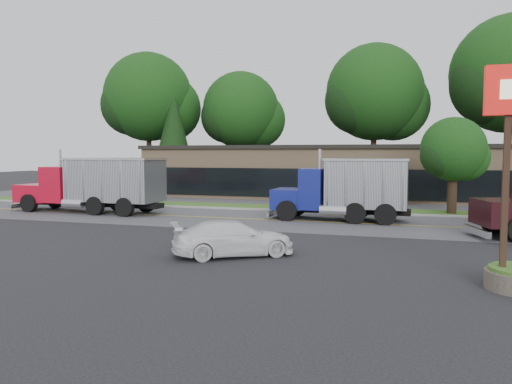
% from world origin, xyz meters
% --- Properties ---
extents(ground, '(140.00, 140.00, 0.00)m').
position_xyz_m(ground, '(0.00, 0.00, 0.00)').
color(ground, '#2D2D31').
rests_on(ground, ground).
extents(road, '(60.00, 8.00, 0.02)m').
position_xyz_m(road, '(0.00, 9.00, 0.00)').
color(road, slate).
rests_on(road, ground).
extents(center_line, '(60.00, 0.12, 0.01)m').
position_xyz_m(center_line, '(0.00, 9.00, 0.00)').
color(center_line, gold).
rests_on(center_line, ground).
extents(curb, '(60.00, 0.30, 0.12)m').
position_xyz_m(curb, '(0.00, 13.20, 0.00)').
color(curb, '#9E9E99').
rests_on(curb, ground).
extents(grass_verge, '(60.00, 3.40, 0.03)m').
position_xyz_m(grass_verge, '(0.00, 15.00, 0.00)').
color(grass_verge, '#396021').
rests_on(grass_verge, ground).
extents(far_parking, '(60.00, 7.00, 0.02)m').
position_xyz_m(far_parking, '(0.00, 20.00, 0.00)').
color(far_parking, slate).
rests_on(far_parking, ground).
extents(strip_mall, '(32.00, 12.00, 4.00)m').
position_xyz_m(strip_mall, '(2.00, 26.00, 2.00)').
color(strip_mall, tan).
rests_on(strip_mall, ground).
extents(tree_far_a, '(10.24, 9.64, 14.60)m').
position_xyz_m(tree_far_a, '(-19.84, 32.12, 9.32)').
color(tree_far_a, '#382619').
rests_on(tree_far_a, ground).
extents(tree_far_b, '(8.69, 8.18, 12.39)m').
position_xyz_m(tree_far_b, '(-9.87, 34.10, 7.91)').
color(tree_far_b, '#382619').
rests_on(tree_far_b, ground).
extents(tree_far_c, '(10.13, 9.53, 14.45)m').
position_xyz_m(tree_far_c, '(4.15, 34.12, 9.22)').
color(tree_far_c, '#382619').
rests_on(tree_far_c, ground).
extents(evergreen_left, '(4.64, 4.64, 10.54)m').
position_xyz_m(evergreen_left, '(-16.00, 30.00, 5.79)').
color(evergreen_left, '#382619').
rests_on(evergreen_left, ground).
extents(tree_verge, '(4.08, 3.84, 5.82)m').
position_xyz_m(tree_verge, '(10.06, 15.05, 3.70)').
color(tree_verge, '#382619').
rests_on(tree_verge, ground).
extents(dump_truck_red, '(9.94, 2.97, 3.36)m').
position_xyz_m(dump_truck_red, '(-10.77, 9.05, 1.81)').
color(dump_truck_red, black).
rests_on(dump_truck_red, ground).
extents(dump_truck_blue, '(7.37, 2.75, 3.36)m').
position_xyz_m(dump_truck_blue, '(4.36, 9.92, 1.80)').
color(dump_truck_blue, black).
rests_on(dump_truck_blue, ground).
extents(rally_car, '(4.60, 3.86, 1.26)m').
position_xyz_m(rally_car, '(1.59, -0.59, 0.63)').
color(rally_car, white).
rests_on(rally_car, ground).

